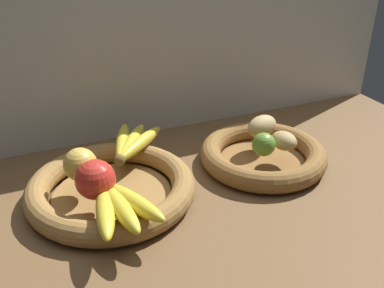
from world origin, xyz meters
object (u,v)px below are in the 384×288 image
at_px(potato_small, 284,141).
at_px(potato_back, 262,126).
at_px(apple_golden_left, 80,164).
at_px(fruit_bowl_left, 111,188).
at_px(banana_bunch_back, 131,142).
at_px(fruit_bowl_right, 263,155).
at_px(banana_bunch_front, 118,205).
at_px(apple_red_front, 95,180).
at_px(lime_near, 264,144).

relative_size(potato_small, potato_back, 0.77).
distance_m(apple_golden_left, potato_small, 0.45).
xyz_separation_m(fruit_bowl_left, banana_bunch_back, (0.07, 0.11, 0.04)).
xyz_separation_m(fruit_bowl_left, fruit_bowl_right, (0.36, 0.00, 0.00)).
bearing_deg(banana_bunch_back, potato_back, -11.34).
height_order(fruit_bowl_left, banana_bunch_front, banana_bunch_front).
bearing_deg(banana_bunch_back, fruit_bowl_left, -125.51).
relative_size(apple_golden_left, banana_bunch_front, 0.37).
bearing_deg(potato_small, fruit_bowl_left, 175.34).
bearing_deg(banana_bunch_front, potato_small, 12.41).
height_order(fruit_bowl_left, apple_golden_left, apple_golden_left).
xyz_separation_m(apple_red_front, apple_golden_left, (-0.01, 0.07, -0.00)).
height_order(potato_back, lime_near, same).
bearing_deg(fruit_bowl_right, apple_golden_left, 177.51).
bearing_deg(potato_back, apple_golden_left, -176.56).
xyz_separation_m(potato_small, lime_near, (-0.06, -0.01, 0.01)).
distance_m(potato_back, lime_near, 0.09).
distance_m(banana_bunch_front, potato_back, 0.43).
bearing_deg(apple_golden_left, potato_back, 3.44).
distance_m(apple_red_front, banana_bunch_front, 0.07).
height_order(fruit_bowl_right, apple_golden_left, apple_golden_left).
relative_size(fruit_bowl_left, apple_golden_left, 5.14).
distance_m(fruit_bowl_right, lime_near, 0.07).
xyz_separation_m(fruit_bowl_right, banana_bunch_back, (-0.28, 0.11, 0.04)).
distance_m(fruit_bowl_left, potato_back, 0.39).
bearing_deg(apple_golden_left, fruit_bowl_right, -2.49).
height_order(fruit_bowl_right, apple_red_front, apple_red_front).
distance_m(fruit_bowl_left, apple_red_front, 0.09).
distance_m(fruit_bowl_left, fruit_bowl_right, 0.36).
bearing_deg(potato_back, banana_bunch_back, 168.66).
distance_m(apple_red_front, lime_near, 0.37).
relative_size(potato_small, lime_near, 1.24).
distance_m(banana_bunch_front, banana_bunch_back, 0.24).
relative_size(apple_golden_left, lime_near, 1.29).
relative_size(banana_bunch_back, potato_small, 2.81).
height_order(fruit_bowl_right, potato_back, potato_back).
bearing_deg(apple_golden_left, banana_bunch_front, -73.95).
bearing_deg(fruit_bowl_right, banana_bunch_back, 159.75).
relative_size(fruit_bowl_right, banana_bunch_back, 1.62).
relative_size(fruit_bowl_left, lime_near, 6.64).
bearing_deg(banana_bunch_back, apple_red_front, -124.98).
height_order(apple_red_front, lime_near, apple_red_front).
relative_size(fruit_bowl_left, banana_bunch_front, 1.90).
xyz_separation_m(banana_bunch_front, lime_near, (0.35, 0.08, 0.01)).
distance_m(fruit_bowl_right, apple_golden_left, 0.42).
xyz_separation_m(fruit_bowl_left, lime_near, (0.33, -0.04, 0.05)).
distance_m(fruit_bowl_right, apple_red_front, 0.41).
bearing_deg(fruit_bowl_left, fruit_bowl_right, 0.00).
height_order(fruit_bowl_right, banana_bunch_back, banana_bunch_back).
bearing_deg(banana_bunch_back, potato_small, -23.39).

